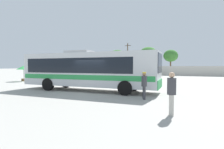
# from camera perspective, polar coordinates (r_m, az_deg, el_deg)

# --- Properties ---
(ground_plane) EXTENTS (300.00, 300.00, 0.00)m
(ground_plane) POSITION_cam_1_polar(r_m,az_deg,el_deg) (23.23, 6.07, -2.38)
(ground_plane) COLOR #A3A099
(perimeter_wall) EXTENTS (80.00, 0.30, 2.09)m
(perimeter_wall) POSITION_cam_1_polar(r_m,az_deg,el_deg) (41.93, 13.71, 1.22)
(perimeter_wall) COLOR beige
(perimeter_wall) RESTS_ON ground_plane
(coach_bus_silver_green) EXTENTS (11.65, 2.92, 3.35)m
(coach_bus_silver_green) POSITION_cam_1_polar(r_m,az_deg,el_deg) (14.87, -8.06, 1.72)
(coach_bus_silver_green) COLOR silver
(coach_bus_silver_green) RESTS_ON ground_plane
(attendant_by_bus_door) EXTENTS (0.45, 0.45, 1.68)m
(attendant_by_bus_door) POSITION_cam_1_polar(r_m,az_deg,el_deg) (10.95, 10.36, -3.00)
(attendant_by_bus_door) COLOR #38383D
(attendant_by_bus_door) RESTS_ON ground_plane
(passenger_waiting_on_apron) EXTENTS (0.45, 0.45, 1.79)m
(passenger_waiting_on_apron) POSITION_cam_1_polar(r_m,az_deg,el_deg) (7.64, 18.71, -5.11)
(passenger_waiting_on_apron) COLOR #B7B2A8
(passenger_waiting_on_apron) RESTS_ON ground_plane
(vendor_umbrella_near_gate_green) EXTENTS (1.84, 1.84, 2.11)m
(vendor_umbrella_near_gate_green) POSITION_cam_1_polar(r_m,az_deg,el_deg) (26.93, -26.70, 1.86)
(vendor_umbrella_near_gate_green) COLOR gray
(vendor_umbrella_near_gate_green) RESTS_ON ground_plane
(parked_car_leftmost_maroon) EXTENTS (4.37, 2.14, 1.44)m
(parked_car_leftmost_maroon) POSITION_cam_1_polar(r_m,az_deg,el_deg) (43.70, -7.49, 0.96)
(parked_car_leftmost_maroon) COLOR maroon
(parked_car_leftmost_maroon) RESTS_ON ground_plane
(parked_car_second_maroon) EXTENTS (4.51, 2.26, 1.46)m
(parked_car_second_maroon) POSITION_cam_1_polar(r_m,az_deg,el_deg) (41.69, -0.72, 0.92)
(parked_car_second_maroon) COLOR maroon
(parked_car_second_maroon) RESTS_ON ground_plane
(parked_car_third_silver) EXTENTS (4.70, 2.23, 1.43)m
(parked_car_third_silver) POSITION_cam_1_polar(r_m,az_deg,el_deg) (38.47, 8.06, 0.73)
(parked_car_third_silver) COLOR #B7BABF
(parked_car_third_silver) RESTS_ON ground_plane
(utility_pole_near) EXTENTS (1.77, 0.57, 8.14)m
(utility_pole_near) POSITION_cam_1_polar(r_m,az_deg,el_deg) (47.23, 5.07, 5.33)
(utility_pole_near) COLOR #4C3823
(utility_pole_near) RESTS_ON ground_plane
(roadside_tree_left) EXTENTS (5.53, 5.53, 6.70)m
(roadside_tree_left) POSITION_cam_1_polar(r_m,az_deg,el_deg) (50.41, 1.75, 5.27)
(roadside_tree_left) COLOR brown
(roadside_tree_left) RESTS_ON ground_plane
(roadside_tree_midleft) EXTENTS (4.71, 4.71, 6.89)m
(roadside_tree_midleft) POSITION_cam_1_polar(r_m,az_deg,el_deg) (45.54, 11.65, 6.17)
(roadside_tree_midleft) COLOR brown
(roadside_tree_midleft) RESTS_ON ground_plane
(roadside_tree_midright) EXTENTS (3.43, 3.43, 6.09)m
(roadside_tree_midright) POSITION_cam_1_polar(r_m,az_deg,el_deg) (45.40, 18.44, 5.75)
(roadside_tree_midright) COLOR brown
(roadside_tree_midright) RESTS_ON ground_plane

